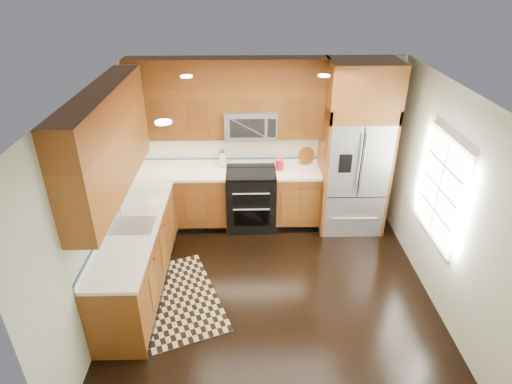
{
  "coord_description": "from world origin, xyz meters",
  "views": [
    {
      "loc": [
        -0.31,
        -4.2,
        3.76
      ],
      "look_at": [
        -0.2,
        0.6,
        1.17
      ],
      "focal_mm": 30.0,
      "sensor_mm": 36.0,
      "label": 1
    }
  ],
  "objects_px": {
    "range": "(251,199)",
    "rug": "(178,298)",
    "knife_block": "(222,159)",
    "utensil_crock": "(280,162)",
    "refrigerator": "(355,150)"
  },
  "relations": [
    {
      "from": "range",
      "to": "rug",
      "type": "bearing_deg",
      "value": -118.83
    },
    {
      "from": "knife_block",
      "to": "utensil_crock",
      "type": "relative_size",
      "value": 0.75
    },
    {
      "from": "range",
      "to": "refrigerator",
      "type": "relative_size",
      "value": 0.36
    },
    {
      "from": "utensil_crock",
      "to": "knife_block",
      "type": "bearing_deg",
      "value": 169.25
    },
    {
      "from": "range",
      "to": "knife_block",
      "type": "height_order",
      "value": "knife_block"
    },
    {
      "from": "range",
      "to": "refrigerator",
      "type": "height_order",
      "value": "refrigerator"
    },
    {
      "from": "knife_block",
      "to": "utensil_crock",
      "type": "height_order",
      "value": "utensil_crock"
    },
    {
      "from": "utensil_crock",
      "to": "refrigerator",
      "type": "bearing_deg",
      "value": -5.05
    },
    {
      "from": "knife_block",
      "to": "range",
      "type": "bearing_deg",
      "value": -27.31
    },
    {
      "from": "rug",
      "to": "utensil_crock",
      "type": "relative_size",
      "value": 4.35
    },
    {
      "from": "range",
      "to": "refrigerator",
      "type": "bearing_deg",
      "value": -1.4
    },
    {
      "from": "rug",
      "to": "refrigerator",
      "type": "bearing_deg",
      "value": 13.09
    },
    {
      "from": "utensil_crock",
      "to": "rug",
      "type": "bearing_deg",
      "value": -127.89
    },
    {
      "from": "knife_block",
      "to": "utensil_crock",
      "type": "xyz_separation_m",
      "value": [
        0.88,
        -0.17,
        0.01
      ]
    },
    {
      "from": "range",
      "to": "utensil_crock",
      "type": "distance_m",
      "value": 0.74
    }
  ]
}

